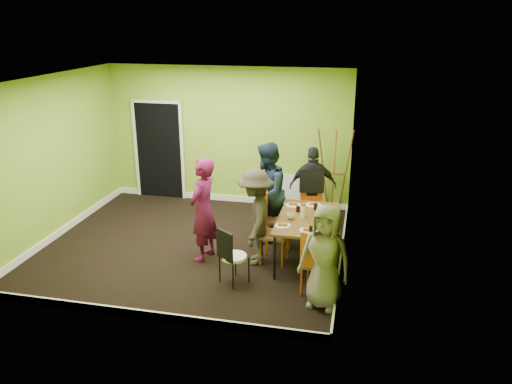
{
  "coord_description": "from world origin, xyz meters",
  "views": [
    {
      "loc": [
        2.68,
        -7.36,
        3.7
      ],
      "look_at": [
        1.08,
        0.0,
        1.05
      ],
      "focal_mm": 35.0,
      "sensor_mm": 36.0,
      "label": 1
    }
  ],
  "objects_px": {
    "person_front_end": "(325,257)",
    "easel": "(334,172)",
    "chair_left_near": "(269,229)",
    "chair_bentwood": "(231,254)",
    "person_back_end": "(313,186)",
    "thermos": "(303,211)",
    "blue_bottle": "(322,219)",
    "dining_table": "(307,221)",
    "chair_back_end": "(312,187)",
    "orange_bottle": "(302,211)",
    "chair_front_end": "(316,260)",
    "person_standing": "(203,210)",
    "person_left_far": "(267,193)",
    "chair_left_far": "(273,214)",
    "person_left_near": "(255,217)"
  },
  "relations": [
    {
      "from": "chair_left_near",
      "to": "blue_bottle",
      "type": "distance_m",
      "value": 0.89
    },
    {
      "from": "dining_table",
      "to": "blue_bottle",
      "type": "xyz_separation_m",
      "value": [
        0.25,
        -0.26,
        0.16
      ]
    },
    {
      "from": "dining_table",
      "to": "chair_left_near",
      "type": "distance_m",
      "value": 0.61
    },
    {
      "from": "person_front_end",
      "to": "easel",
      "type": "bearing_deg",
      "value": 107.43
    },
    {
      "from": "thermos",
      "to": "blue_bottle",
      "type": "relative_size",
      "value": 0.96
    },
    {
      "from": "chair_back_end",
      "to": "person_standing",
      "type": "bearing_deg",
      "value": 38.61
    },
    {
      "from": "chair_left_far",
      "to": "chair_left_near",
      "type": "bearing_deg",
      "value": -7.93
    },
    {
      "from": "easel",
      "to": "blue_bottle",
      "type": "bearing_deg",
      "value": -90.24
    },
    {
      "from": "person_front_end",
      "to": "chair_bentwood",
      "type": "bearing_deg",
      "value": -176.75
    },
    {
      "from": "chair_bentwood",
      "to": "blue_bottle",
      "type": "relative_size",
      "value": 4.21
    },
    {
      "from": "thermos",
      "to": "orange_bottle",
      "type": "relative_size",
      "value": 2.65
    },
    {
      "from": "chair_front_end",
      "to": "person_front_end",
      "type": "relative_size",
      "value": 0.68
    },
    {
      "from": "chair_left_near",
      "to": "person_standing",
      "type": "height_order",
      "value": "person_standing"
    },
    {
      "from": "chair_left_near",
      "to": "person_front_end",
      "type": "bearing_deg",
      "value": 44.67
    },
    {
      "from": "chair_left_far",
      "to": "chair_bentwood",
      "type": "distance_m",
      "value": 1.46
    },
    {
      "from": "orange_bottle",
      "to": "person_left_near",
      "type": "bearing_deg",
      "value": -152.29
    },
    {
      "from": "chair_left_near",
      "to": "chair_bentwood",
      "type": "distance_m",
      "value": 0.91
    },
    {
      "from": "easel",
      "to": "orange_bottle",
      "type": "bearing_deg",
      "value": -100.39
    },
    {
      "from": "chair_left_far",
      "to": "person_left_far",
      "type": "xyz_separation_m",
      "value": [
        -0.15,
        0.21,
        0.3
      ]
    },
    {
      "from": "dining_table",
      "to": "chair_left_near",
      "type": "height_order",
      "value": "chair_left_near"
    },
    {
      "from": "chair_back_end",
      "to": "person_left_far",
      "type": "relative_size",
      "value": 0.62
    },
    {
      "from": "blue_bottle",
      "to": "thermos",
      "type": "bearing_deg",
      "value": 142.65
    },
    {
      "from": "dining_table",
      "to": "person_back_end",
      "type": "xyz_separation_m",
      "value": [
        -0.08,
        1.57,
        0.05
      ]
    },
    {
      "from": "chair_left_near",
      "to": "chair_front_end",
      "type": "relative_size",
      "value": 1.03
    },
    {
      "from": "thermos",
      "to": "person_standing",
      "type": "xyz_separation_m",
      "value": [
        -1.55,
        -0.24,
        -0.01
      ]
    },
    {
      "from": "thermos",
      "to": "person_back_end",
      "type": "distance_m",
      "value": 1.58
    },
    {
      "from": "chair_front_end",
      "to": "person_left_far",
      "type": "distance_m",
      "value": 1.99
    },
    {
      "from": "person_front_end",
      "to": "person_back_end",
      "type": "bearing_deg",
      "value": 114.78
    },
    {
      "from": "person_standing",
      "to": "blue_bottle",
      "type": "bearing_deg",
      "value": 100.16
    },
    {
      "from": "blue_bottle",
      "to": "person_standing",
      "type": "relative_size",
      "value": 0.12
    },
    {
      "from": "chair_bentwood",
      "to": "person_back_end",
      "type": "xyz_separation_m",
      "value": [
        0.9,
        2.52,
        0.26
      ]
    },
    {
      "from": "person_back_end",
      "to": "orange_bottle",
      "type": "bearing_deg",
      "value": 77.71
    },
    {
      "from": "easel",
      "to": "person_standing",
      "type": "relative_size",
      "value": 1.03
    },
    {
      "from": "chair_left_far",
      "to": "easel",
      "type": "bearing_deg",
      "value": 140.21
    },
    {
      "from": "chair_left_near",
      "to": "person_standing",
      "type": "xyz_separation_m",
      "value": [
        -1.03,
        -0.12,
        0.28
      ]
    },
    {
      "from": "person_left_far",
      "to": "person_standing",
      "type": "bearing_deg",
      "value": -37.55
    },
    {
      "from": "chair_left_far",
      "to": "easel",
      "type": "distance_m",
      "value": 1.95
    },
    {
      "from": "person_back_end",
      "to": "person_front_end",
      "type": "bearing_deg",
      "value": 88.18
    },
    {
      "from": "dining_table",
      "to": "blue_bottle",
      "type": "height_order",
      "value": "blue_bottle"
    },
    {
      "from": "dining_table",
      "to": "chair_left_near",
      "type": "xyz_separation_m",
      "value": [
        -0.58,
        -0.13,
        -0.13
      ]
    },
    {
      "from": "chair_left_far",
      "to": "thermos",
      "type": "relative_size",
      "value": 5.13
    },
    {
      "from": "dining_table",
      "to": "easel",
      "type": "bearing_deg",
      "value": 83.12
    },
    {
      "from": "person_front_end",
      "to": "person_standing",
      "type": "bearing_deg",
      "value": 168.93
    },
    {
      "from": "dining_table",
      "to": "chair_back_end",
      "type": "xyz_separation_m",
      "value": [
        -0.09,
        1.43,
        0.07
      ]
    },
    {
      "from": "chair_front_end",
      "to": "thermos",
      "type": "xyz_separation_m",
      "value": [
        -0.31,
        0.99,
        0.3
      ]
    },
    {
      "from": "thermos",
      "to": "blue_bottle",
      "type": "xyz_separation_m",
      "value": [
        0.32,
        -0.24,
        0.0
      ]
    },
    {
      "from": "chair_front_end",
      "to": "person_left_near",
      "type": "relative_size",
      "value": 0.64
    },
    {
      "from": "chair_left_near",
      "to": "chair_back_end",
      "type": "height_order",
      "value": "chair_back_end"
    },
    {
      "from": "chair_front_end",
      "to": "blue_bottle",
      "type": "bearing_deg",
      "value": 98.52
    },
    {
      "from": "chair_front_end",
      "to": "person_left_far",
      "type": "relative_size",
      "value": 0.56
    }
  ]
}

